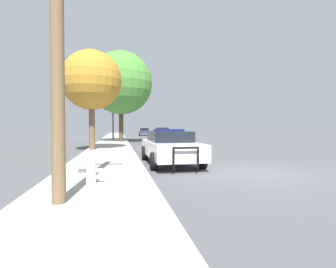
% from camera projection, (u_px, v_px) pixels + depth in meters
% --- Properties ---
extents(ground_plane, '(110.00, 110.00, 0.00)m').
position_uv_depth(ground_plane, '(250.00, 172.00, 9.18)').
color(ground_plane, '#4F4F54').
extents(sidewalk_left, '(3.00, 110.00, 0.13)m').
position_uv_depth(sidewalk_left, '(101.00, 176.00, 8.23)').
color(sidewalk_left, '#A3A099').
rests_on(sidewalk_left, ground_plane).
extents(police_car, '(2.14, 5.03, 1.50)m').
position_uv_depth(police_car, '(170.00, 146.00, 11.28)').
color(police_car, white).
rests_on(police_car, ground_plane).
extents(fire_hydrant, '(0.61, 0.27, 0.73)m').
position_uv_depth(fire_hydrant, '(91.00, 169.00, 6.77)').
color(fire_hydrant, white).
rests_on(fire_hydrant, sidewalk_left).
extents(traffic_light, '(3.31, 0.35, 5.67)m').
position_uv_depth(traffic_light, '(124.00, 105.00, 29.40)').
color(traffic_light, '#424247').
rests_on(traffic_light, sidewalk_left).
extents(car_background_oncoming, '(2.10, 4.11, 1.45)m').
position_uv_depth(car_background_oncoming, '(162.00, 132.00, 37.47)').
color(car_background_oncoming, black).
rests_on(car_background_oncoming, ground_plane).
extents(car_background_distant, '(2.22, 4.59, 1.34)m').
position_uv_depth(car_background_distant, '(144.00, 131.00, 46.71)').
color(car_background_distant, '#333856').
rests_on(car_background_distant, ground_plane).
extents(tree_sidewalk_mid, '(6.20, 6.20, 8.88)m').
position_uv_depth(tree_sidewalk_mid, '(121.00, 83.00, 25.84)').
color(tree_sidewalk_mid, '#4C3823').
rests_on(tree_sidewalk_mid, sidewalk_left).
extents(tree_sidewalk_near, '(3.81, 3.81, 6.35)m').
position_uv_depth(tree_sidewalk_near, '(92.00, 80.00, 16.72)').
color(tree_sidewalk_near, brown).
rests_on(tree_sidewalk_near, sidewalk_left).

